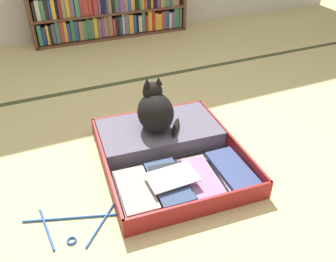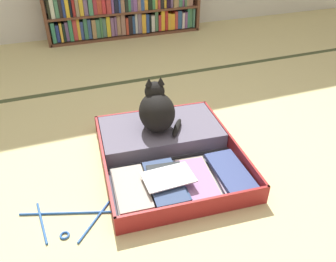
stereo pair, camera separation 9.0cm
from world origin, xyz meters
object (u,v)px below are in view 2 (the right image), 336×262
open_suitcase (166,149)px  clothes_hanger (69,220)px  bookshelf (123,0)px  black_cat (157,110)px

open_suitcase → clothes_hanger: open_suitcase is taller
bookshelf → clothes_hanger: size_ratio=3.67×
bookshelf → clothes_hanger: (-0.84, -2.31, -0.34)m
black_cat → clothes_hanger: bearing=-142.6°
bookshelf → open_suitcase: size_ratio=1.82×
open_suitcase → clothes_hanger: bearing=-152.6°
clothes_hanger → black_cat: bearing=37.4°
bookshelf → clothes_hanger: bearing=-109.9°
bookshelf → black_cat: bearing=-99.0°
bookshelf → black_cat: (-0.30, -1.90, -0.14)m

